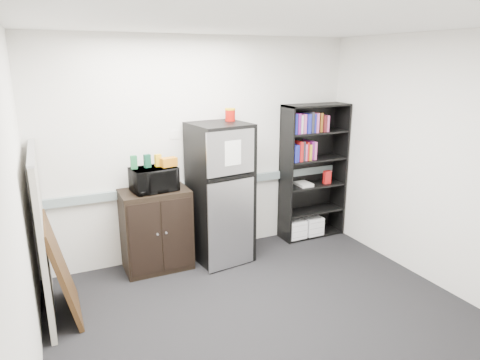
{
  "coord_description": "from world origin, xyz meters",
  "views": [
    {
      "loc": [
        -1.79,
        -3.16,
        2.41
      ],
      "look_at": [
        0.11,
        0.9,
        1.15
      ],
      "focal_mm": 32.0,
      "sensor_mm": 36.0,
      "label": 1
    }
  ],
  "objects_px": {
    "bookshelf": "(312,169)",
    "cubicle_partition": "(42,233)",
    "cabinet": "(156,230)",
    "microwave": "(154,179)",
    "refrigerator": "(220,193)"
  },
  "relations": [
    {
      "from": "bookshelf",
      "to": "cubicle_partition",
      "type": "distance_m",
      "value": 3.45
    },
    {
      "from": "bookshelf",
      "to": "cabinet",
      "type": "distance_m",
      "value": 2.26
    },
    {
      "from": "cubicle_partition",
      "to": "microwave",
      "type": "relative_size",
      "value": 3.29
    },
    {
      "from": "bookshelf",
      "to": "microwave",
      "type": "distance_m",
      "value": 2.21
    },
    {
      "from": "cubicle_partition",
      "to": "cabinet",
      "type": "xyz_separation_m",
      "value": [
        1.2,
        0.42,
        -0.33
      ]
    },
    {
      "from": "bookshelf",
      "to": "cabinet",
      "type": "relative_size",
      "value": 1.91
    },
    {
      "from": "bookshelf",
      "to": "cabinet",
      "type": "bearing_deg",
      "value": -178.3
    },
    {
      "from": "microwave",
      "to": "refrigerator",
      "type": "bearing_deg",
      "value": -12.07
    },
    {
      "from": "cabinet",
      "to": "bookshelf",
      "type": "bearing_deg",
      "value": 1.7
    },
    {
      "from": "refrigerator",
      "to": "cabinet",
      "type": "bearing_deg",
      "value": 166.5
    },
    {
      "from": "cabinet",
      "to": "refrigerator",
      "type": "relative_size",
      "value": 0.57
    },
    {
      "from": "cabinet",
      "to": "cubicle_partition",
      "type": "bearing_deg",
      "value": -160.7
    },
    {
      "from": "bookshelf",
      "to": "cubicle_partition",
      "type": "xyz_separation_m",
      "value": [
        -3.41,
        -0.49,
        -0.16
      ]
    },
    {
      "from": "cabinet",
      "to": "microwave",
      "type": "height_order",
      "value": "microwave"
    },
    {
      "from": "cubicle_partition",
      "to": "cabinet",
      "type": "bearing_deg",
      "value": 19.3
    }
  ]
}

